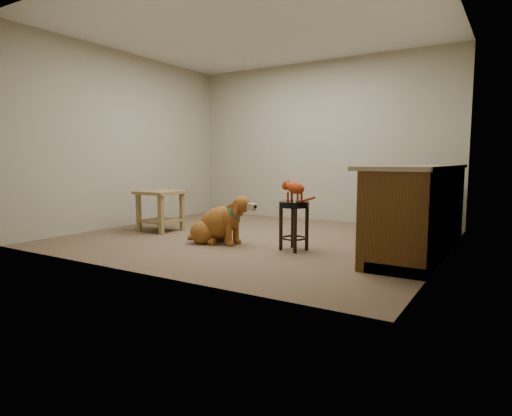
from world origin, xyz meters
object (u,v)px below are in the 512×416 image
Objects in this scene: padded_stool at (294,216)px; tabby_kitten at (294,188)px; wood_stool at (422,213)px; golden_retriever at (219,224)px; side_table at (160,205)px.

padded_stool is 1.29× the size of tabby_kitten.
wood_stool is at bearing 52.14° from padded_stool.
tabby_kitten reaches higher than padded_stool.
tabby_kitten is at bearing 3.48° from golden_retriever.
wood_stool is at bearing 33.23° from golden_retriever.
wood_stool is at bearing 64.83° from tabby_kitten.
padded_stool is 2.19m from side_table.
golden_retriever is (-0.95, -0.11, -0.15)m from padded_stool.
tabby_kitten is (-0.01, 0.00, 0.30)m from padded_stool.
tabby_kitten reaches higher than golden_retriever.
side_table is at bearing -171.70° from tabby_kitten.
tabby_kitten is (0.94, 0.11, 0.45)m from golden_retriever.
tabby_kitten is at bearing -4.68° from side_table.
wood_stool is 1.81m from tabby_kitten.
golden_retriever is (1.23, -0.29, -0.14)m from side_table.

